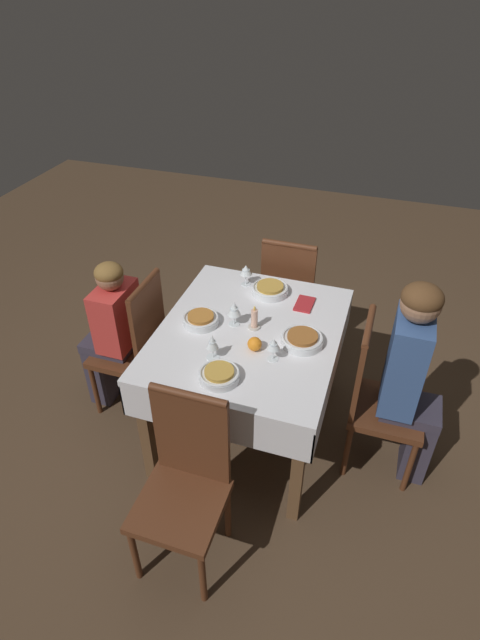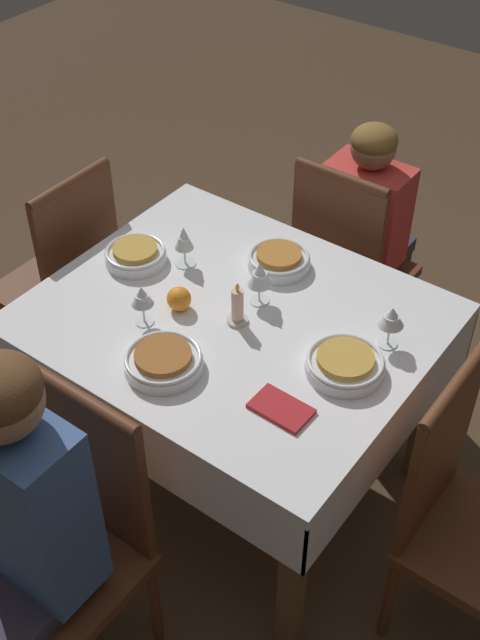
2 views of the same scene
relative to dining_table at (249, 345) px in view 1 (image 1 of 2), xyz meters
The scene contains 19 objects.
ground_plane 0.68m from the dining_table, ahead, with size 8.00×8.00×0.00m, color #4C3826.
dining_table is the anchor object (origin of this frame).
chair_north 0.74m from the dining_table, 90.75° to the left, with size 0.39×0.39×0.97m.
chair_south 0.74m from the dining_table, 89.41° to the right, with size 0.39×0.39×0.97m.
chair_east 0.83m from the dining_table, ahead, with size 0.39×0.39×0.97m.
chair_west 0.83m from the dining_table, behind, with size 0.39×0.39×0.97m.
person_adult_denim 0.87m from the dining_table, 90.62° to the left, with size 0.30×0.34×1.23m.
person_child_red 0.89m from the dining_table, 89.52° to the right, with size 0.30×0.33×1.05m.
bowl_north 0.32m from the dining_table, 86.11° to the left, with size 0.22×0.22×0.06m.
wine_glass_north 0.33m from the dining_table, 43.83° to the left, with size 0.07×0.07×0.13m.
bowl_south 0.30m from the dining_table, 85.27° to the right, with size 0.20×0.20×0.06m.
wine_glass_south 0.23m from the dining_table, 105.40° to the right, with size 0.07×0.07×0.15m.
bowl_east 0.43m from the dining_table, ahead, with size 0.20×0.20×0.06m.
wine_glass_east 0.35m from the dining_table, 21.34° to the right, with size 0.07×0.07×0.14m.
bowl_west 0.41m from the dining_table, behind, with size 0.22×0.22×0.06m.
wine_glass_west 0.50m from the dining_table, 159.90° to the right, with size 0.08×0.08×0.14m.
candle_centerpiece 0.16m from the dining_table, 147.32° to the left, with size 0.06×0.06×0.14m.
orange_fruit 0.22m from the dining_table, 26.64° to the left, with size 0.07×0.07×0.07m, color orange.
napkin_red_folded 0.42m from the dining_table, 144.89° to the left, with size 0.16×0.10×0.01m.
Camera 1 is at (2.05, 0.62, 2.43)m, focal length 28.00 mm.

